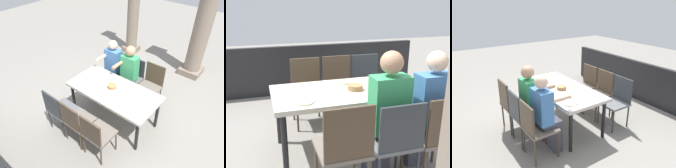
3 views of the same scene
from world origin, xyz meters
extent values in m
plane|color=gray|center=(0.00, 0.00, 0.00)|extent=(16.00, 16.00, 0.00)
cube|color=beige|center=(0.00, 0.00, 0.71)|extent=(1.71, 0.84, 0.05)
cylinder|color=black|center=(-0.77, 0.34, 0.34)|extent=(0.06, 0.06, 0.69)
cylinder|color=black|center=(0.77, 0.34, 0.34)|extent=(0.06, 0.06, 0.69)
cylinder|color=black|center=(-0.77, -0.34, 0.34)|extent=(0.06, 0.06, 0.69)
cylinder|color=black|center=(0.77, -0.34, 0.34)|extent=(0.06, 0.06, 0.69)
cube|color=#6A6158|center=(-0.59, 0.76, 0.46)|extent=(0.44, 0.44, 0.04)
cube|color=#473828|center=(-0.59, 0.96, 0.69)|extent=(0.42, 0.03, 0.45)
cylinder|color=#473828|center=(-0.78, 0.57, 0.22)|extent=(0.03, 0.03, 0.44)
cylinder|color=#473828|center=(-0.40, 0.57, 0.22)|extent=(0.03, 0.03, 0.44)
cube|color=#5B5E61|center=(-0.59, -0.76, 0.45)|extent=(0.44, 0.44, 0.04)
cube|color=#2D3338|center=(-0.59, -0.96, 0.69)|extent=(0.42, 0.03, 0.47)
cylinder|color=#2D3338|center=(-0.40, -0.57, 0.22)|extent=(0.03, 0.03, 0.43)
cylinder|color=#2D3338|center=(-0.78, -0.57, 0.22)|extent=(0.03, 0.03, 0.43)
cylinder|color=#2D3338|center=(-0.40, -0.95, 0.22)|extent=(0.03, 0.03, 0.43)
cylinder|color=#2D3338|center=(-0.78, -0.95, 0.22)|extent=(0.03, 0.03, 0.43)
cube|color=#5B5E61|center=(-0.14, 0.76, 0.48)|extent=(0.44, 0.44, 0.04)
cube|color=#2D3338|center=(-0.14, 0.96, 0.69)|extent=(0.42, 0.03, 0.43)
cylinder|color=#2D3338|center=(-0.33, 0.57, 0.23)|extent=(0.03, 0.03, 0.46)
cylinder|color=#2D3338|center=(0.05, 0.57, 0.23)|extent=(0.03, 0.03, 0.46)
cube|color=#6A6158|center=(-0.14, -0.76, 0.47)|extent=(0.44, 0.44, 0.04)
cube|color=#473828|center=(-0.14, -0.96, 0.70)|extent=(0.42, 0.03, 0.46)
cylinder|color=#473828|center=(0.05, -0.57, 0.22)|extent=(0.03, 0.03, 0.45)
cylinder|color=#473828|center=(-0.33, -0.57, 0.22)|extent=(0.03, 0.03, 0.45)
cylinder|color=#473828|center=(0.05, -0.95, 0.22)|extent=(0.03, 0.03, 0.45)
cylinder|color=#473828|center=(-0.33, -0.95, 0.22)|extent=(0.03, 0.03, 0.45)
cube|color=#6A6158|center=(0.32, 0.76, 0.48)|extent=(0.44, 0.44, 0.04)
cube|color=#473828|center=(0.32, 0.96, 0.71)|extent=(0.42, 0.03, 0.47)
cylinder|color=#473828|center=(0.13, 0.57, 0.23)|extent=(0.03, 0.03, 0.46)
cylinder|color=#473828|center=(0.51, 0.57, 0.23)|extent=(0.03, 0.03, 0.46)
cube|color=#6A6158|center=(0.32, -0.76, 0.48)|extent=(0.44, 0.44, 0.04)
cube|color=#473828|center=(0.32, -0.96, 0.70)|extent=(0.42, 0.03, 0.45)
cylinder|color=#473828|center=(0.51, -0.57, 0.23)|extent=(0.03, 0.03, 0.46)
cylinder|color=#473828|center=(0.13, -0.57, 0.23)|extent=(0.03, 0.03, 0.46)
cylinder|color=#473828|center=(0.51, -0.95, 0.23)|extent=(0.03, 0.03, 0.46)
cylinder|color=#473828|center=(0.13, -0.95, 0.23)|extent=(0.03, 0.03, 0.46)
cube|color=#3F3F4C|center=(-0.14, 0.50, 0.23)|extent=(0.24, 0.14, 0.46)
cube|color=#3F3F4C|center=(-0.14, 0.59, 0.51)|extent=(0.28, 0.32, 0.10)
cube|color=#389E60|center=(-0.14, 0.70, 0.82)|extent=(0.34, 0.20, 0.52)
sphere|color=tan|center=(-0.14, 0.70, 1.20)|extent=(0.20, 0.20, 0.20)
cylinder|color=tan|center=(-0.28, 0.46, 0.93)|extent=(0.07, 0.30, 0.07)
cube|color=#3F3F4C|center=(-0.59, 0.51, 0.23)|extent=(0.24, 0.14, 0.46)
cube|color=#3F3F4C|center=(-0.59, 0.60, 0.51)|extent=(0.28, 0.32, 0.10)
cube|color=#3F72B2|center=(-0.59, 0.71, 0.81)|extent=(0.34, 0.20, 0.51)
sphere|color=beige|center=(-0.59, 0.71, 1.18)|extent=(0.19, 0.19, 0.19)
cylinder|color=beige|center=(-0.73, 0.47, 0.92)|extent=(0.07, 0.30, 0.07)
cube|color=black|center=(0.00, -2.14, 0.45)|extent=(4.11, 0.10, 0.90)
cylinder|color=silver|center=(-0.60, 0.24, 0.74)|extent=(0.26, 0.26, 0.01)
torus|color=#A0BE77|center=(-0.60, 0.24, 0.75)|extent=(0.26, 0.26, 0.01)
cube|color=silver|center=(-0.75, 0.24, 0.74)|extent=(0.03, 0.17, 0.01)
cube|color=silver|center=(-0.45, 0.24, 0.74)|extent=(0.03, 0.17, 0.01)
cylinder|color=silver|center=(0.02, -0.26, 0.74)|extent=(0.21, 0.21, 0.01)
torus|color=#A0BE77|center=(0.02, -0.26, 0.75)|extent=(0.21, 0.21, 0.01)
cube|color=silver|center=(-0.13, -0.26, 0.74)|extent=(0.04, 0.17, 0.01)
cube|color=silver|center=(0.17, -0.26, 0.74)|extent=(0.02, 0.17, 0.01)
cylinder|color=silver|center=(0.56, 0.24, 0.74)|extent=(0.21, 0.21, 0.01)
torus|color=#A0BE77|center=(0.56, 0.24, 0.75)|extent=(0.21, 0.21, 0.01)
cube|color=silver|center=(0.41, 0.24, 0.74)|extent=(0.02, 0.17, 0.01)
cube|color=silver|center=(0.71, 0.24, 0.74)|extent=(0.02, 0.17, 0.01)
cylinder|color=#9E7547|center=(-0.07, 0.03, 0.77)|extent=(0.17, 0.17, 0.06)
camera|label=1|loc=(1.89, -2.35, 3.20)|focal=33.83mm
camera|label=2|loc=(0.95, 2.70, 1.72)|focal=42.78mm
camera|label=3|loc=(-3.11, 2.04, 2.24)|focal=35.58mm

